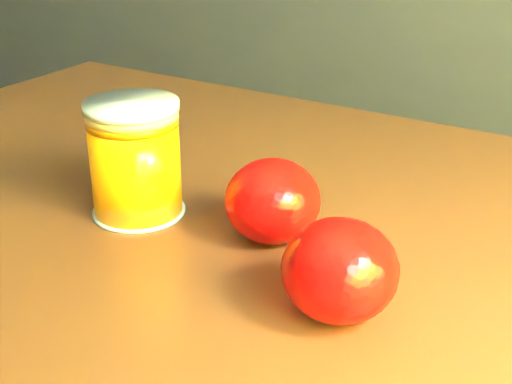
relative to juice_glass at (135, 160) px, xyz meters
The scene contains 4 objects.
kitchen_counter 1.34m from the juice_glass, 119.33° to the left, with size 3.15×0.60×0.90m, color #45454A.
juice_glass is the anchor object (origin of this frame).
orange_front 0.20m from the juice_glass, ahead, with size 0.07×0.07×0.06m, color #FF0E05.
orange_back 0.12m from the juice_glass, 15.03° to the left, with size 0.07×0.07×0.06m, color #FF0E05.
Camera 1 is at (1.01, -0.02, 1.05)m, focal length 50.00 mm.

